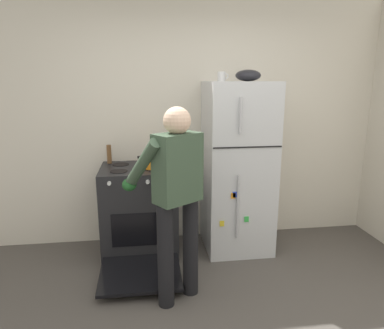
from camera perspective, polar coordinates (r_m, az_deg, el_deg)
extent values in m
cube|color=silver|center=(3.92, -0.80, 7.14)|extent=(6.00, 0.10, 2.70)
cube|color=silver|center=(3.72, 7.41, -0.52)|extent=(0.68, 0.68, 1.78)
cube|color=black|center=(3.34, 9.08, 2.80)|extent=(0.67, 0.01, 0.01)
cylinder|color=#B7B7BC|center=(3.45, 7.46, -6.90)|extent=(0.02, 0.02, 0.65)
cylinder|color=#B7B7BC|center=(3.25, 7.94, 7.93)|extent=(0.02, 0.02, 0.33)
cube|color=blue|center=(3.42, 7.01, -4.90)|extent=(0.04, 0.01, 0.06)
cube|color=green|center=(3.55, 8.88, -8.81)|extent=(0.04, 0.01, 0.06)
cube|color=orange|center=(3.42, 6.74, -5.08)|extent=(0.04, 0.01, 0.06)
cube|color=yellow|center=(3.50, 4.89, -9.57)|extent=(0.04, 0.01, 0.06)
cube|color=black|center=(3.73, -8.52, -7.40)|extent=(0.76, 0.64, 0.93)
cube|color=black|center=(3.46, -8.53, -10.46)|extent=(0.53, 0.01, 0.33)
cylinder|color=black|center=(3.46, -11.84, -1.08)|extent=(0.17, 0.17, 0.01)
cylinder|color=black|center=(3.45, -5.79, -0.89)|extent=(0.17, 0.17, 0.01)
cylinder|color=black|center=(3.74, -11.55, 0.02)|extent=(0.17, 0.17, 0.01)
cylinder|color=black|center=(3.73, -5.95, 0.20)|extent=(0.17, 0.17, 0.01)
cylinder|color=silver|center=(3.30, -13.35, -3.01)|extent=(0.04, 0.03, 0.04)
cylinder|color=silver|center=(3.28, -10.39, -2.93)|extent=(0.04, 0.03, 0.04)
cylinder|color=silver|center=(3.28, -7.25, -2.83)|extent=(0.04, 0.03, 0.04)
cylinder|color=silver|center=(3.29, -4.28, -2.74)|extent=(0.04, 0.03, 0.04)
cube|color=black|center=(3.33, -8.39, -17.16)|extent=(0.72, 0.59, 0.06)
cylinder|color=black|center=(2.87, -4.33, -14.71)|extent=(0.13, 0.13, 0.86)
cylinder|color=black|center=(3.01, -0.25, -13.21)|extent=(0.13, 0.13, 0.86)
cube|color=#384C38|center=(2.69, -2.37, -0.59)|extent=(0.41, 0.36, 0.54)
sphere|color=beige|center=(2.62, -2.45, 7.16)|extent=(0.21, 0.21, 0.21)
sphere|color=#272727|center=(2.63, -2.44, 6.36)|extent=(0.15, 0.15, 0.15)
cylinder|color=#384C38|center=(2.72, -8.23, -0.11)|extent=(0.32, 0.43, 0.46)
cylinder|color=#384C38|center=(2.95, -1.71, 1.09)|extent=(0.32, 0.43, 0.46)
ellipsoid|color=#1E5123|center=(2.94, -10.17, -3.24)|extent=(0.12, 0.18, 0.10)
ellipsoid|color=#1E5123|center=(3.15, -3.93, -1.90)|extent=(0.12, 0.18, 0.10)
cylinder|color=orange|center=(3.52, -6.23, 0.54)|extent=(0.22, 0.22, 0.13)
cube|color=black|center=(3.51, -8.49, 1.19)|extent=(0.05, 0.03, 0.02)
cube|color=black|center=(3.52, -4.01, 1.33)|extent=(0.05, 0.03, 0.02)
cylinder|color=silver|center=(3.62, 4.82, 14.11)|extent=(0.08, 0.08, 0.10)
torus|color=silver|center=(3.63, 5.52, 14.17)|extent=(0.06, 0.01, 0.06)
cylinder|color=brown|center=(3.78, -13.35, 1.65)|extent=(0.05, 0.05, 0.20)
ellipsoid|color=black|center=(3.64, 9.13, 14.14)|extent=(0.25, 0.25, 0.11)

